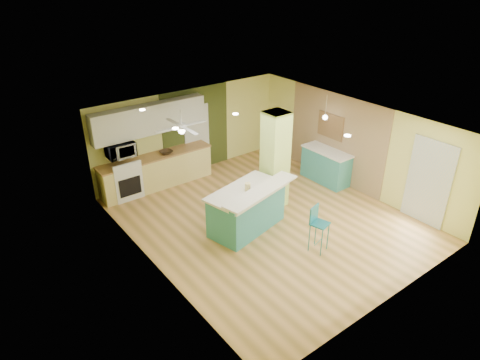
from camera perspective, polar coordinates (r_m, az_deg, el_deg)
name	(u,v)px	position (r m, az deg, el deg)	size (l,w,h in m)	color
floor	(267,220)	(10.59, 3.58, -5.30)	(6.00, 7.00, 0.01)	olive
ceiling	(270,123)	(9.48, 4.02, 7.60)	(6.00, 7.00, 0.01)	white
wall_back	(190,131)	(12.59, -6.70, 6.45)	(6.00, 0.01, 2.50)	#E4E27A
wall_front	(399,245)	(8.04, 20.41, -8.16)	(6.00, 0.01, 2.50)	#E4E27A
wall_left	(151,216)	(8.54, -11.77, -4.66)	(0.01, 7.00, 2.50)	#E4E27A
wall_right	(353,144)	(11.99, 14.79, 4.63)	(0.01, 7.00, 2.50)	#E4E27A
wood_panel	(335,138)	(12.33, 12.60, 5.50)	(0.02, 3.40, 2.50)	#8D6E50
olive_accent	(196,130)	(12.67, -5.88, 6.64)	(2.20, 0.02, 2.50)	#3D481C
interior_door	(197,138)	(12.74, -5.76, 5.55)	(0.82, 0.05, 2.00)	silver
french_door	(428,182)	(10.93, 23.81, -0.30)	(0.04, 1.08, 2.10)	silver
column	(275,160)	(10.70, 4.69, 2.68)	(0.55, 0.55, 2.50)	#C7E56A
kitchen_run	(157,171)	(12.10, -11.02, 1.20)	(3.25, 0.63, 0.94)	#ECD77B
stove	(125,181)	(11.76, -15.09, -0.12)	(0.76, 0.66, 1.08)	white
upper_cabinets	(150,119)	(11.64, -11.93, 7.96)	(3.20, 0.34, 0.80)	silver
microwave	(121,150)	(11.40, -15.64, 3.88)	(0.70, 0.48, 0.39)	silver
ceiling_fan	(181,127)	(10.57, -7.82, 7.06)	(1.41, 1.41, 0.61)	silver
pendant_lamp	(325,117)	(11.96, 11.29, 8.21)	(0.14, 0.14, 0.69)	white
wall_decor	(330,126)	(12.33, 11.97, 7.06)	(0.03, 0.90, 0.70)	brown
peninsula	(247,208)	(9.97, 0.97, -3.81)	(2.26, 1.59, 1.17)	teal
bar_stool	(317,222)	(9.32, 10.25, -5.47)	(0.44, 0.44, 1.07)	teal
side_counter	(326,166)	(12.42, 11.39, 1.91)	(0.63, 1.48, 0.95)	teal
fruit_bowl	(166,152)	(11.94, -9.80, 3.67)	(0.35, 0.35, 0.08)	#352515
canister	(248,187)	(9.68, 1.03, -0.93)	(0.13, 0.13, 0.19)	yellow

